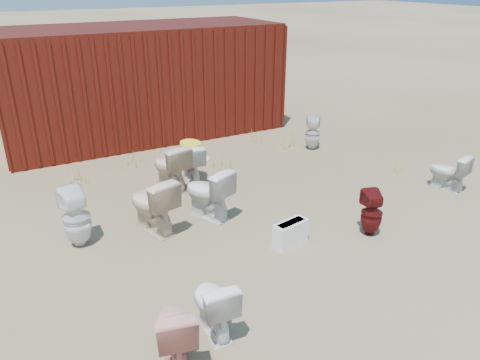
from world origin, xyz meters
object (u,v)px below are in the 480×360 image
toilet_front_a (213,305)px  toilet_back_a (76,218)px  toilet_front_pink (174,331)px  toilet_front_maroon (372,213)px  toilet_front_e (448,172)px  toilet_back_yellowlid (191,163)px  shipping_container (142,81)px  toilet_back_e (313,133)px  toilet_back_beige_right (152,204)px  toilet_back_beige_left (170,167)px  loose_tank (290,234)px  toilet_front_c (208,193)px

toilet_front_a → toilet_back_a: (-0.88, 2.40, 0.08)m
toilet_front_pink → toilet_front_maroon: bearing=-151.1°
toilet_front_e → toilet_back_yellowlid: toilet_back_yellowlid is taller
shipping_container → toilet_back_yellowlid: shipping_container is taller
toilet_back_a → toilet_back_e: 5.34m
toilet_back_e → toilet_front_maroon: bearing=103.6°
toilet_back_e → toilet_back_beige_right: bearing=60.0°
toilet_back_yellowlid → toilet_back_e: toilet_back_yellowlid is taller
toilet_back_beige_left → toilet_front_a: bearing=65.7°
toilet_front_maroon → toilet_back_beige_left: bearing=-36.5°
toilet_front_e → shipping_container: bearing=-71.9°
toilet_back_a → loose_tank: (2.52, -1.38, -0.24)m
toilet_front_pink → toilet_back_beige_left: 3.98m
shipping_container → toilet_front_a: 7.00m
toilet_front_maroon → toilet_front_e: toilet_front_maroon is taller
toilet_front_c → toilet_back_beige_left: bearing=-107.0°
toilet_front_pink → toilet_front_c: 2.89m
shipping_container → loose_tank: bearing=-88.5°
toilet_front_a → toilet_back_yellowlid: 3.91m
toilet_back_a → toilet_back_yellowlid: bearing=-157.9°
shipping_container → toilet_back_beige_left: shipping_container is taller
toilet_front_maroon → toilet_back_e: (1.41, 3.28, 0.01)m
shipping_container → toilet_back_a: shipping_container is taller
toilet_front_e → toilet_back_yellowlid: 4.41m
toilet_front_pink → toilet_back_beige_right: toilet_back_beige_right is taller
toilet_back_a → toilet_back_yellowlid: 2.54m
toilet_back_beige_left → loose_tank: toilet_back_beige_left is taller
toilet_front_a → toilet_front_maroon: 2.89m
shipping_container → toilet_front_pink: 7.30m
shipping_container → toilet_back_e: shipping_container is taller
toilet_front_e → toilet_back_yellowlid: (-3.68, 2.42, 0.03)m
toilet_back_beige_right → toilet_front_c: bearing=164.6°
toilet_back_a → toilet_back_beige_right: toilet_back_beige_right is taller
toilet_front_a → toilet_back_beige_right: toilet_back_beige_right is taller
toilet_front_a → toilet_front_maroon: bearing=-160.9°
toilet_back_yellowlid → toilet_back_e: (2.89, 0.34, -0.00)m
toilet_front_a → toilet_front_e: (5.01, 1.26, -0.01)m
toilet_front_pink → toilet_front_maroon: 3.41m
toilet_back_yellowlid → toilet_back_beige_right: bearing=57.1°
toilet_front_a → toilet_front_c: 2.50m
toilet_back_yellowlid → toilet_front_pink: bearing=72.3°
toilet_front_pink → toilet_front_maroon: (3.29, 0.92, -0.01)m
shipping_container → toilet_back_yellowlid: 3.23m
toilet_front_c → toilet_front_e: toilet_front_c is taller
loose_tank → toilet_front_a: bearing=-159.0°
toilet_front_c → toilet_back_a: (-1.88, 0.11, 0.01)m
toilet_front_pink → loose_tank: toilet_front_pink is taller
toilet_front_pink → toilet_back_e: toilet_back_e is taller
toilet_front_a → toilet_front_pink: bearing=24.9°
toilet_front_maroon → toilet_back_beige_right: (-2.66, 1.55, 0.09)m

